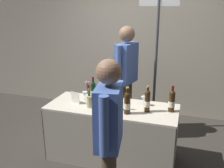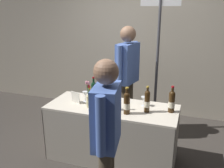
{
  "view_description": "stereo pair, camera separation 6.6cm",
  "coord_description": "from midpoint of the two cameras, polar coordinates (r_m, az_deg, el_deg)",
  "views": [
    {
      "loc": [
        0.88,
        -2.79,
        1.98
      ],
      "look_at": [
        0.0,
        0.0,
        1.06
      ],
      "focal_mm": 39.42,
      "sensor_mm": 36.0,
      "label": 1
    },
    {
      "loc": [
        0.95,
        -2.77,
        1.98
      ],
      "look_at": [
        0.0,
        0.0,
        1.06
      ],
      "focal_mm": 39.42,
      "sensor_mm": 36.0,
      "label": 2
    }
  ],
  "objects": [
    {
      "name": "ground_plane",
      "position": [
        3.54,
        -0.56,
        -16.53
      ],
      "size": [
        12.0,
        12.0,
        0.0
      ],
      "primitive_type": "plane",
      "color": "#38332D"
    },
    {
      "name": "back_partition",
      "position": [
        4.66,
        6.28,
        11.42
      ],
      "size": [
        7.23,
        0.12,
        2.98
      ],
      "primitive_type": "cube",
      "color": "#B2A893",
      "rests_on": "ground_plane"
    },
    {
      "name": "tasting_table",
      "position": [
        3.27,
        -0.58,
        -9.0
      ],
      "size": [
        1.68,
        0.67,
        0.76
      ],
      "color": "beige",
      "rests_on": "ground_plane"
    },
    {
      "name": "featured_wine_bottle",
      "position": [
        2.99,
        7.57,
        -3.85
      ],
      "size": [
        0.07,
        0.07,
        0.33
      ],
      "color": "#38230F",
      "rests_on": "tasting_table"
    },
    {
      "name": "display_bottle_0",
      "position": [
        3.02,
        -0.47,
        -3.79
      ],
      "size": [
        0.07,
        0.07,
        0.31
      ],
      "color": "black",
      "rests_on": "tasting_table"
    },
    {
      "name": "display_bottle_1",
      "position": [
        3.05,
        13.08,
        -3.79
      ],
      "size": [
        0.08,
        0.08,
        0.33
      ],
      "color": "#38230F",
      "rests_on": "tasting_table"
    },
    {
      "name": "display_bottle_2",
      "position": [
        2.92,
        2.9,
        -4.3
      ],
      "size": [
        0.08,
        0.08,
        0.33
      ],
      "color": "#38230F",
      "rests_on": "tasting_table"
    },
    {
      "name": "display_bottle_3",
      "position": [
        3.38,
        -4.92,
        -1.46
      ],
      "size": [
        0.07,
        0.07,
        0.32
      ],
      "color": "black",
      "rests_on": "tasting_table"
    },
    {
      "name": "wine_glass_near_vendor",
      "position": [
        3.19,
        6.81,
        -3.44
      ],
      "size": [
        0.08,
        0.08,
        0.12
      ],
      "color": "silver",
      "rests_on": "tasting_table"
    },
    {
      "name": "wine_glass_mid",
      "position": [
        3.31,
        -6.89,
        -2.41
      ],
      "size": [
        0.07,
        0.07,
        0.14
      ],
      "color": "silver",
      "rests_on": "tasting_table"
    },
    {
      "name": "flower_vase",
      "position": [
        3.13,
        -5.82,
        -3.36
      ],
      "size": [
        0.11,
        0.09,
        0.35
      ],
      "color": "tan",
      "rests_on": "tasting_table"
    },
    {
      "name": "brochure_stand",
      "position": [
        3.29,
        -9.12,
        -3.15
      ],
      "size": [
        0.15,
        0.07,
        0.15
      ],
      "primitive_type": "cube",
      "rotation": [
        -0.04,
        0.0,
        2.77
      ],
      "color": "silver",
      "rests_on": "tasting_table"
    },
    {
      "name": "vendor_presenter",
      "position": [
        3.77,
        2.83,
        2.96
      ],
      "size": [
        0.3,
        0.56,
        1.71
      ],
      "rotation": [
        0.0,
        0.0,
        -1.79
      ],
      "color": "#4C4233",
      "rests_on": "ground_plane"
    },
    {
      "name": "taster_foreground_right",
      "position": [
        2.22,
        -1.58,
        -10.56
      ],
      "size": [
        0.27,
        0.55,
        1.58
      ],
      "rotation": [
        0.0,
        0.0,
        1.73
      ],
      "color": "#4C4233",
      "rests_on": "ground_plane"
    },
    {
      "name": "booth_signpost",
      "position": [
        3.9,
        9.79,
        7.95
      ],
      "size": [
        0.59,
        0.04,
        2.18
      ],
      "color": "#47474C",
      "rests_on": "ground_plane"
    }
  ]
}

